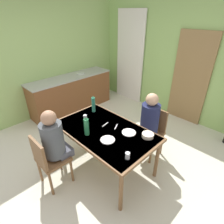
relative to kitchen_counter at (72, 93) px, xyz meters
name	(u,v)px	position (x,y,z in m)	size (l,w,h in m)	color
ground_plane	(101,154)	(1.87, -0.67, -0.45)	(6.12, 6.12, 0.00)	beige
wall_back	(177,56)	(1.87, 1.69, 0.96)	(4.59, 0.10, 2.83)	#96C069
wall_left	(57,53)	(-0.33, -0.08, 0.96)	(0.10, 3.53, 2.83)	#98BB6A
door_wooden	(190,79)	(2.31, 1.61, 0.55)	(0.80, 0.05, 2.00)	olive
curtain_panel	(130,58)	(0.57, 1.59, 0.74)	(0.90, 0.03, 2.38)	white
kitchen_counter	(72,93)	(0.00, 0.00, 0.00)	(0.61, 2.17, 0.91)	brown
dining_table	(105,133)	(2.13, -0.79, 0.22)	(1.57, 0.94, 0.74)	brown
chair_near_diner	(48,159)	(1.83, -1.62, 0.05)	(0.40, 0.40, 0.87)	brown
chair_far_diner	(152,130)	(2.45, 0.03, 0.05)	(0.40, 0.40, 0.87)	brown
person_near_diner	(54,139)	(1.83, -1.48, 0.33)	(0.30, 0.37, 0.77)	#4B4E5B
person_far_diner	(149,119)	(2.45, -0.11, 0.33)	(0.30, 0.37, 0.77)	#20273D
water_bottle_green_near	(86,126)	(2.03, -1.06, 0.43)	(0.07, 0.07, 0.29)	#287947
water_bottle_green_far	(93,104)	(1.56, -0.55, 0.43)	(0.07, 0.07, 0.30)	#328869
serving_bowl_center	(148,135)	(2.69, -0.48, 0.32)	(0.17, 0.17, 0.06)	#F1E2C3
dinner_plate_near_left	(108,140)	(2.34, -0.94, 0.29)	(0.20, 0.20, 0.01)	white
dinner_plate_near_right	(129,133)	(2.44, -0.60, 0.29)	(0.21, 0.21, 0.01)	white
drinking_glass_by_near_diner	(85,118)	(1.71, -0.85, 0.34)	(0.06, 0.06, 0.11)	silver
drinking_glass_by_far_diner	(128,156)	(2.77, -1.02, 0.33)	(0.06, 0.06, 0.09)	silver
cutlery_knife_near	(116,127)	(2.19, -0.62, 0.29)	(0.15, 0.02, 0.00)	silver
cutlery_fork_near	(105,124)	(2.02, -0.69, 0.29)	(0.15, 0.02, 0.00)	silver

